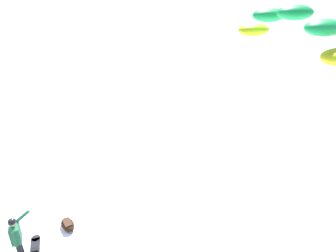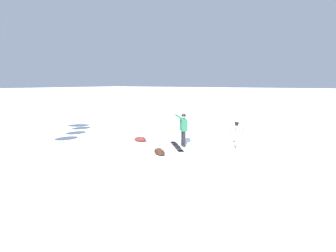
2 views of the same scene
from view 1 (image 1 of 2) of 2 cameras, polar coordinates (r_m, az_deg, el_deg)
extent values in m
plane|color=white|center=(11.46, -25.04, -19.13)|extent=(300.00, 300.00, 0.00)
cylinder|color=black|center=(10.90, -24.88, -19.08)|extent=(0.14, 0.14, 0.77)
cube|color=#1E5938|center=(10.38, -25.63, -16.95)|extent=(0.46, 0.47, 0.55)
sphere|color=tan|center=(10.11, -26.11, -15.27)|extent=(0.21, 0.21, 0.21)
sphere|color=black|center=(10.10, -26.14, -15.15)|extent=(0.22, 0.22, 0.22)
cylinder|color=#1E5938|center=(10.24, -24.71, -14.58)|extent=(0.42, 0.41, 0.39)
cylinder|color=#1E5938|center=(10.23, -25.79, -17.72)|extent=(0.09, 0.09, 0.55)
cylinder|color=black|center=(11.55, -22.57, -18.04)|extent=(0.28, 0.28, 0.02)
cube|color=black|center=(11.13, -22.75, -19.77)|extent=(0.24, 0.24, 0.08)
ellipsoid|color=green|center=(9.73, 26.16, 15.52)|extent=(1.41, 1.40, 0.44)
ellipsoid|color=green|center=(10.55, 21.79, 18.33)|extent=(1.41, 1.40, 0.44)
ellipsoid|color=green|center=(11.48, 17.61, 18.40)|extent=(1.41, 1.40, 0.44)
ellipsoid|color=yellow|center=(12.16, 15.07, 16.27)|extent=(1.41, 1.40, 0.44)
ellipsoid|color=black|center=(11.51, -17.50, -16.45)|extent=(0.68, 0.78, 0.22)
cube|color=#402618|center=(11.46, -17.55, -16.17)|extent=(0.41, 0.47, 0.08)
camera|label=2|loc=(17.61, -15.02, 10.34)|focal=22.65mm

